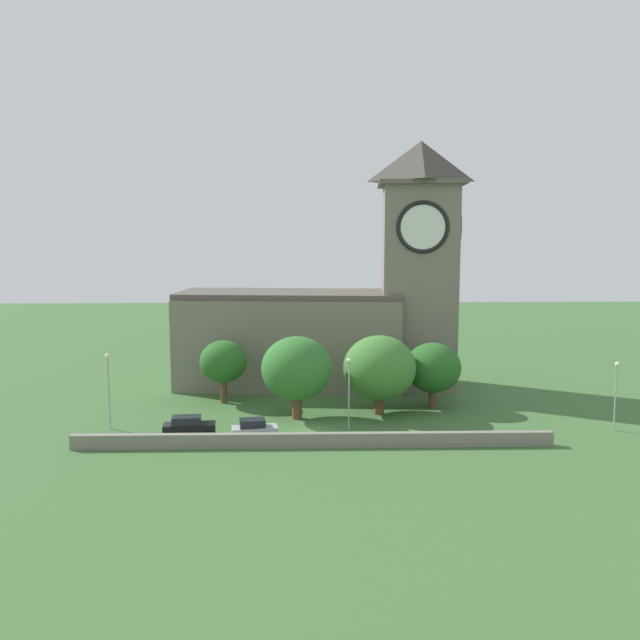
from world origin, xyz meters
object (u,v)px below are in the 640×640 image
object	(u,v)px
car_silver	(254,429)
streetlamp_west_end	(108,379)
streetlamp_central	(616,384)
tree_riverside_west	(433,368)
car_black	(189,426)
tree_churchyard	(297,368)
streetlamp_west_mid	(349,382)
tree_riverside_east	(223,362)
tree_by_tower	(379,368)
church	(341,309)

from	to	relation	value
car_silver	streetlamp_west_end	xyz separation A→B (m)	(-13.87, 3.71, 3.87)
streetlamp_central	tree_riverside_west	world-z (taller)	tree_riverside_west
car_black	streetlamp_west_end	bearing A→B (deg)	162.40
streetlamp_west_end	tree_churchyard	distance (m)	17.96
car_black	streetlamp_west_end	xyz separation A→B (m)	(-7.83, 2.48, 3.88)
streetlamp_west_end	tree_riverside_west	distance (m)	32.79
streetlamp_west_mid	tree_riverside_east	world-z (taller)	tree_riverside_east
streetlamp_west_end	tree_by_tower	size ratio (longest dim) A/B	0.90
streetlamp_west_end	streetlamp_west_mid	size ratio (longest dim) A/B	1.06
church	tree_riverside_west	world-z (taller)	church
streetlamp_west_end	streetlamp_central	xyz separation A→B (m)	(47.47, -1.68, -0.40)
streetlamp_central	tree_riverside_west	distance (m)	17.83
tree_by_tower	car_black	bearing A→B (deg)	-158.34
car_black	tree_churchyard	bearing A→B (deg)	30.24
tree_by_tower	tree_riverside_west	world-z (taller)	tree_by_tower
church	streetlamp_central	world-z (taller)	church
streetlamp_west_end	streetlamp_central	distance (m)	47.50
tree_riverside_east	tree_churchyard	xyz separation A→B (m)	(8.03, -6.55, 0.55)
church	tree_churchyard	size ratio (longest dim) A/B	4.13
car_black	church	bearing A→B (deg)	53.86
tree_churchyard	tree_riverside_west	bearing A→B (deg)	15.30
tree_riverside_west	car_black	bearing A→B (deg)	-158.23
tree_riverside_east	church	bearing A→B (deg)	32.02
streetlamp_central	tree_riverside_east	distance (m)	39.53
car_silver	tree_by_tower	world-z (taller)	tree_by_tower
tree_by_tower	tree_churchyard	xyz separation A→B (m)	(-8.40, -1.51, 0.33)
streetlamp_west_mid	tree_riverside_west	bearing A→B (deg)	39.74
church	streetlamp_west_end	distance (m)	29.42
tree_churchyard	streetlamp_west_mid	bearing A→B (deg)	-38.38
streetlamp_west_mid	tree_riverside_east	bearing A→B (deg)	141.10
streetlamp_central	tree_churchyard	xyz separation A→B (m)	(-29.81, 4.93, 0.68)
church	tree_churchyard	world-z (taller)	church
tree_riverside_east	streetlamp_west_mid	bearing A→B (deg)	-38.90
car_black	tree_churchyard	distance (m)	12.11
streetlamp_west_mid	tree_riverside_west	size ratio (longest dim) A/B	0.98
car_silver	tree_by_tower	xyz separation A→B (m)	(12.19, 8.46, 3.81)
streetlamp_central	tree_by_tower	xyz separation A→B (m)	(-21.41, 6.44, 0.35)
car_silver	streetlamp_central	bearing A→B (deg)	3.45
car_silver	tree_by_tower	size ratio (longest dim) A/B	0.53
tree_riverside_west	streetlamp_central	bearing A→B (deg)	-29.77
tree_riverside_east	tree_by_tower	bearing A→B (deg)	-17.05
streetlamp_west_mid	tree_by_tower	world-z (taller)	tree_by_tower
streetlamp_central	car_silver	bearing A→B (deg)	-176.55
streetlamp_central	tree_riverside_east	size ratio (longest dim) A/B	0.96
car_black	streetlamp_west_mid	world-z (taller)	streetlamp_west_mid
car_silver	tree_by_tower	bearing A→B (deg)	34.77
church	car_silver	xyz separation A→B (m)	(-8.94, -21.74, -8.33)
streetlamp_west_end	tree_churchyard	xyz separation A→B (m)	(17.66, 3.25, 0.27)
car_silver	streetlamp_central	distance (m)	33.83
church	streetlamp_west_end	size ratio (longest dim) A/B	4.71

